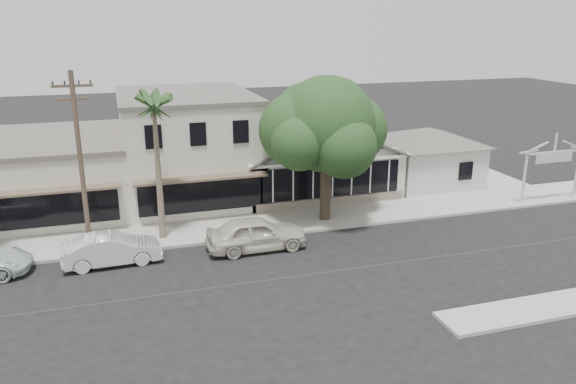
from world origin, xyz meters
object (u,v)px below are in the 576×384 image
object	(u,v)px
arch_sign	(554,154)
car_1	(112,249)
shade_tree	(324,127)
car_0	(256,233)
utility_pole	(81,162)

from	to	relation	value
arch_sign	car_1	bearing A→B (deg)	-176.94
arch_sign	shade_tree	distance (m)	14.93
car_0	shade_tree	distance (m)	7.28
car_0	car_1	size ratio (longest dim) A/B	1.11
car_1	shade_tree	world-z (taller)	shade_tree
arch_sign	utility_pole	size ratio (longest dim) A/B	0.46
arch_sign	car_0	bearing A→B (deg)	-174.91
shade_tree	arch_sign	bearing A→B (deg)	-5.26
arch_sign	car_1	world-z (taller)	arch_sign
car_0	car_1	world-z (taller)	car_0
utility_pole	shade_tree	xyz separation A→B (m)	(12.71, 1.45, 0.68)
car_1	arch_sign	bearing A→B (deg)	-89.32
car_0	car_1	distance (m)	6.97
arch_sign	car_0	size ratio (longest dim) A/B	0.82
utility_pole	car_1	bearing A→B (deg)	-51.80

